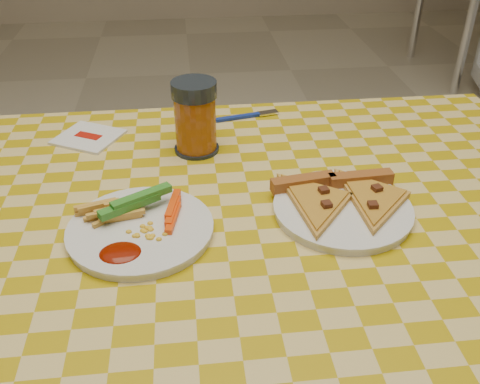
# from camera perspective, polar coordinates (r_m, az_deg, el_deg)

# --- Properties ---
(table) EXTENTS (1.28, 0.88, 0.76)m
(table) POSITION_cam_1_polar(r_m,az_deg,el_deg) (0.90, -1.78, -6.65)
(table) COLOR silver
(table) RESTS_ON ground
(plate_left) EXTENTS (0.29, 0.29, 0.01)m
(plate_left) POSITION_cam_1_polar(r_m,az_deg,el_deg) (0.83, -10.55, -4.10)
(plate_left) COLOR white
(plate_left) RESTS_ON table
(plate_right) EXTENTS (0.25, 0.25, 0.01)m
(plate_right) POSITION_cam_1_polar(r_m,az_deg,el_deg) (0.88, 10.86, -1.92)
(plate_right) COLOR white
(plate_right) RESTS_ON table
(fries_veggies) EXTENTS (0.18, 0.17, 0.04)m
(fries_veggies) POSITION_cam_1_polar(r_m,az_deg,el_deg) (0.83, -11.20, -2.58)
(fries_veggies) COLOR #EDB34B
(fries_veggies) RESTS_ON plate_left
(pizza_slices) EXTENTS (0.25, 0.23, 0.02)m
(pizza_slices) POSITION_cam_1_polar(r_m,az_deg,el_deg) (0.88, 10.84, -0.53)
(pizza_slices) COLOR gold
(pizza_slices) RESTS_ON plate_right
(drink_glass) EXTENTS (0.09, 0.09, 0.14)m
(drink_glass) POSITION_cam_1_polar(r_m,az_deg,el_deg) (1.02, -4.79, 7.89)
(drink_glass) COLOR black
(drink_glass) RESTS_ON table
(napkin) EXTENTS (0.15, 0.15, 0.01)m
(napkin) POSITION_cam_1_polar(r_m,az_deg,el_deg) (1.13, -15.85, 5.66)
(napkin) COLOR silver
(napkin) RESTS_ON table
(fork) EXTENTS (0.14, 0.05, 0.01)m
(fork) POSITION_cam_1_polar(r_m,az_deg,el_deg) (1.18, 0.83, 8.15)
(fork) COLOR navy
(fork) RESTS_ON table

